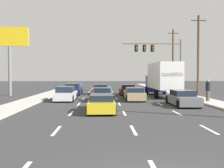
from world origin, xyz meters
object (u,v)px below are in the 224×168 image
at_px(car_yellow, 101,103).
at_px(car_white, 66,94).
at_px(car_red, 100,90).
at_px(car_tan, 134,94).
at_px(pedestrian_near_corner, 208,90).
at_px(car_gray, 182,98).
at_px(box_truck, 162,78).
at_px(car_maroon, 127,90).
at_px(utility_pole_mid, 198,54).
at_px(car_green, 102,95).
at_px(traffic_signal_mast, 155,52).
at_px(utility_pole_far, 173,59).
at_px(car_navy, 74,89).
at_px(roadside_billboard, 9,46).

bearing_deg(car_yellow, car_white, 115.64).
relative_size(car_white, car_yellow, 0.89).
xyz_separation_m(car_white, car_red, (3.18, 7.74, -0.05)).
xyz_separation_m(car_white, car_tan, (6.53, 0.26, -0.04)).
bearing_deg(pedestrian_near_corner, car_red, 135.39).
xyz_separation_m(car_tan, car_gray, (3.35, -4.39, -0.01)).
bearing_deg(box_truck, car_maroon, 145.21).
bearing_deg(box_truck, car_white, -157.66).
distance_m(car_red, utility_pole_mid, 12.61).
xyz_separation_m(car_green, car_tan, (3.10, 0.37, 0.02)).
height_order(car_white, traffic_signal_mast, traffic_signal_mast).
bearing_deg(car_yellow, utility_pole_far, 64.55).
bearing_deg(car_tan, car_red, 114.16).
bearing_deg(car_yellow, car_green, 90.08).
xyz_separation_m(car_navy, pedestrian_near_corner, (13.06, -9.43, 0.47)).
bearing_deg(car_navy, car_yellow, -76.25).
distance_m(car_white, box_truck, 11.12).
xyz_separation_m(utility_pole_mid, roadside_billboard, (-22.34, 0.33, 0.94)).
relative_size(car_green, box_truck, 0.47).
distance_m(car_navy, roadside_billboard, 9.08).
relative_size(car_gray, traffic_signal_mast, 0.54).
relative_size(car_tan, roadside_billboard, 0.58).
relative_size(car_red, utility_pole_mid, 0.46).
height_order(roadside_billboard, pedestrian_near_corner, roadside_billboard).
distance_m(car_white, pedestrian_near_corner, 13.02).
xyz_separation_m(utility_pole_mid, utility_pole_far, (-0.01, 11.00, 0.15)).
bearing_deg(pedestrian_near_corner, car_yellow, -150.58).
bearing_deg(car_navy, box_truck, -18.18).
relative_size(car_navy, utility_pole_far, 0.46).
bearing_deg(car_red, car_navy, -177.42).
bearing_deg(box_truck, car_gray, -92.09).
bearing_deg(car_tan, car_white, -177.70).
xyz_separation_m(car_navy, car_gray, (10.05, -11.72, -0.05)).
bearing_deg(box_truck, car_yellow, -120.72).
bearing_deg(car_maroon, box_truck, -34.79).
relative_size(box_truck, roadside_billboard, 1.09).
bearing_deg(pedestrian_near_corner, utility_pole_mid, 75.50).
height_order(car_yellow, pedestrian_near_corner, pedestrian_near_corner).
relative_size(car_green, roadside_billboard, 0.51).
xyz_separation_m(car_yellow, traffic_signal_mast, (7.36, 18.76, 5.12)).
xyz_separation_m(utility_pole_far, pedestrian_near_corner, (-1.98, -18.68, -3.94)).
distance_m(car_gray, utility_pole_mid, 11.95).
relative_size(car_tan, utility_pole_mid, 0.49).
distance_m(car_tan, box_truck, 5.59).
xyz_separation_m(car_maroon, car_gray, (3.38, -10.87, -0.00)).
distance_m(car_green, utility_pole_far, 20.92).
relative_size(car_gray, pedestrian_near_corner, 2.39).
bearing_deg(traffic_signal_mast, utility_pole_mid, -54.74).
height_order(box_truck, car_gray, box_truck).
bearing_deg(utility_pole_mid, car_white, -158.57).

